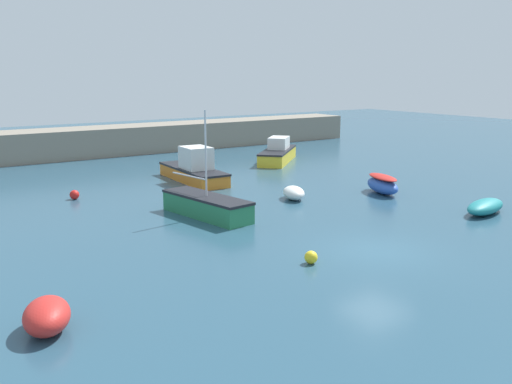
% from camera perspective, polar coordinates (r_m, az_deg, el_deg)
% --- Properties ---
extents(ground_plane, '(120.00, 120.00, 0.20)m').
position_cam_1_polar(ground_plane, '(22.19, 11.89, -6.03)').
color(ground_plane, '#284C60').
extents(harbor_breakwater, '(48.57, 3.83, 2.25)m').
position_cam_1_polar(harbor_breakwater, '(47.88, -15.31, 4.92)').
color(harbor_breakwater, gray).
rests_on(harbor_breakwater, ground_plane).
extents(rowboat_with_red_cover, '(1.99, 3.10, 1.03)m').
position_cam_1_polar(rowboat_with_red_cover, '(32.42, 12.54, 0.77)').
color(rowboat_with_red_cover, '#2D56B7').
rests_on(rowboat_with_red_cover, ground_plane).
extents(rowboat_white_midwater, '(3.27, 1.90, 0.68)m').
position_cam_1_polar(rowboat_white_midwater, '(29.28, 21.95, -1.37)').
color(rowboat_white_midwater, teal).
rests_on(rowboat_white_midwater, ground_plane).
extents(sailboat_twin_hulled, '(2.23, 5.33, 4.96)m').
position_cam_1_polar(sailboat_twin_hulled, '(26.68, -4.96, -1.38)').
color(sailboat_twin_hulled, '#287A4C').
rests_on(sailboat_twin_hulled, ground_plane).
extents(dinghy_near_pier, '(1.78, 2.18, 0.70)m').
position_cam_1_polar(dinghy_near_pier, '(30.26, 3.80, -0.08)').
color(dinghy_near_pier, white).
rests_on(dinghy_near_pier, ground_plane).
extents(fishing_dinghy_green, '(1.75, 2.19, 0.88)m').
position_cam_1_polar(fishing_dinghy_green, '(16.10, -20.19, -11.54)').
color(fishing_dinghy_green, red).
rests_on(fishing_dinghy_green, ground_plane).
extents(motorboat_grey_hull, '(2.27, 6.62, 2.18)m').
position_cam_1_polar(motorboat_grey_hull, '(35.34, -6.21, 2.25)').
color(motorboat_grey_hull, orange).
rests_on(motorboat_grey_hull, ground_plane).
extents(cabin_cruiser_white, '(5.77, 5.54, 1.82)m').
position_cam_1_polar(cabin_cruiser_white, '(42.88, 2.20, 3.92)').
color(cabin_cruiser_white, yellow).
rests_on(cabin_cruiser_white, ground_plane).
extents(mooring_buoy_red, '(0.50, 0.50, 0.50)m').
position_cam_1_polar(mooring_buoy_red, '(31.70, -17.70, -0.26)').
color(mooring_buoy_red, red).
rests_on(mooring_buoy_red, ground_plane).
extents(mooring_buoy_yellow, '(0.47, 0.47, 0.47)m').
position_cam_1_polar(mooring_buoy_yellow, '(20.32, 5.52, -6.52)').
color(mooring_buoy_yellow, yellow).
rests_on(mooring_buoy_yellow, ground_plane).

